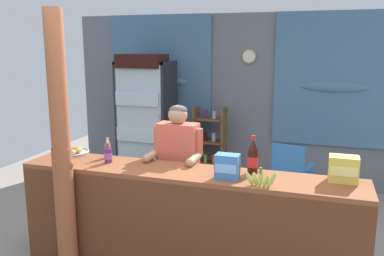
{
  "coord_description": "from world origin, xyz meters",
  "views": [
    {
      "loc": [
        1.1,
        -2.93,
        2.1
      ],
      "look_at": [
        -0.14,
        0.87,
        1.28
      ],
      "focal_mm": 38.25,
      "sensor_mm": 36.0,
      "label": 1
    }
  ],
  "objects_px": {
    "bottle_shelf_rack": "(210,144)",
    "snack_box_instant_noodle": "(343,169)",
    "stall_counter": "(182,216)",
    "pastry_tray": "(72,151)",
    "soda_bottle_cola": "(253,157)",
    "soda_bottle_grape_soda": "(108,153)",
    "plastic_lawn_chair": "(291,171)",
    "banana_bunch": "(261,179)",
    "timber_post": "(62,154)",
    "drink_fridge": "(146,113)",
    "soda_bottle_iced_tea": "(108,149)",
    "snack_box_biscuit": "(227,167)",
    "shopkeeper": "(178,161)"
  },
  "relations": [
    {
      "from": "bottle_shelf_rack",
      "to": "snack_box_instant_noodle",
      "type": "bearing_deg",
      "value": -53.04
    },
    {
      "from": "stall_counter",
      "to": "pastry_tray",
      "type": "bearing_deg",
      "value": 167.09
    },
    {
      "from": "soda_bottle_cola",
      "to": "soda_bottle_grape_soda",
      "type": "height_order",
      "value": "soda_bottle_cola"
    },
    {
      "from": "plastic_lawn_chair",
      "to": "pastry_tray",
      "type": "height_order",
      "value": "pastry_tray"
    },
    {
      "from": "banana_bunch",
      "to": "timber_post",
      "type": "bearing_deg",
      "value": -175.06
    },
    {
      "from": "drink_fridge",
      "to": "bottle_shelf_rack",
      "type": "relative_size",
      "value": 1.68
    },
    {
      "from": "soda_bottle_cola",
      "to": "plastic_lawn_chair",
      "type": "bearing_deg",
      "value": 83.33
    },
    {
      "from": "plastic_lawn_chair",
      "to": "soda_bottle_iced_tea",
      "type": "bearing_deg",
      "value": -133.96
    },
    {
      "from": "soda_bottle_cola",
      "to": "pastry_tray",
      "type": "distance_m",
      "value": 1.89
    },
    {
      "from": "plastic_lawn_chair",
      "to": "snack_box_biscuit",
      "type": "xyz_separation_m",
      "value": [
        -0.38,
        -2.0,
        0.6
      ]
    },
    {
      "from": "bottle_shelf_rack",
      "to": "snack_box_instant_noodle",
      "type": "relative_size",
      "value": 4.99
    },
    {
      "from": "bottle_shelf_rack",
      "to": "shopkeeper",
      "type": "relative_size",
      "value": 0.77
    },
    {
      "from": "stall_counter",
      "to": "snack_box_instant_noodle",
      "type": "distance_m",
      "value": 1.43
    },
    {
      "from": "soda_bottle_iced_tea",
      "to": "stall_counter",
      "type": "bearing_deg",
      "value": -18.0
    },
    {
      "from": "soda_bottle_iced_tea",
      "to": "snack_box_biscuit",
      "type": "xyz_separation_m",
      "value": [
        1.28,
        -0.28,
        0.02
      ]
    },
    {
      "from": "soda_bottle_grape_soda",
      "to": "snack_box_biscuit",
      "type": "bearing_deg",
      "value": -6.09
    },
    {
      "from": "stall_counter",
      "to": "drink_fridge",
      "type": "relative_size",
      "value": 1.59
    },
    {
      "from": "soda_bottle_grape_soda",
      "to": "soda_bottle_iced_tea",
      "type": "bearing_deg",
      "value": 120.69
    },
    {
      "from": "timber_post",
      "to": "soda_bottle_iced_tea",
      "type": "distance_m",
      "value": 0.55
    },
    {
      "from": "soda_bottle_cola",
      "to": "snack_box_biscuit",
      "type": "relative_size",
      "value": 1.57
    },
    {
      "from": "bottle_shelf_rack",
      "to": "pastry_tray",
      "type": "distance_m",
      "value": 2.52
    },
    {
      "from": "drink_fridge",
      "to": "shopkeeper",
      "type": "distance_m",
      "value": 2.24
    },
    {
      "from": "snack_box_biscuit",
      "to": "bottle_shelf_rack",
      "type": "bearing_deg",
      "value": 108.68
    },
    {
      "from": "snack_box_biscuit",
      "to": "banana_bunch",
      "type": "relative_size",
      "value": 0.8
    },
    {
      "from": "plastic_lawn_chair",
      "to": "snack_box_biscuit",
      "type": "height_order",
      "value": "snack_box_biscuit"
    },
    {
      "from": "shopkeeper",
      "to": "soda_bottle_cola",
      "type": "distance_m",
      "value": 0.86
    },
    {
      "from": "snack_box_instant_noodle",
      "to": "timber_post",
      "type": "bearing_deg",
      "value": -168.62
    },
    {
      "from": "soda_bottle_grape_soda",
      "to": "banana_bunch",
      "type": "bearing_deg",
      "value": -8.39
    },
    {
      "from": "timber_post",
      "to": "soda_bottle_grape_soda",
      "type": "distance_m",
      "value": 0.45
    },
    {
      "from": "timber_post",
      "to": "banana_bunch",
      "type": "height_order",
      "value": "timber_post"
    },
    {
      "from": "drink_fridge",
      "to": "timber_post",
      "type": "bearing_deg",
      "value": -81.62
    },
    {
      "from": "stall_counter",
      "to": "soda_bottle_grape_soda",
      "type": "bearing_deg",
      "value": 170.26
    },
    {
      "from": "timber_post",
      "to": "bottle_shelf_rack",
      "type": "relative_size",
      "value": 2.06
    },
    {
      "from": "shopkeeper",
      "to": "soda_bottle_iced_tea",
      "type": "bearing_deg",
      "value": -160.95
    },
    {
      "from": "stall_counter",
      "to": "snack_box_biscuit",
      "type": "xyz_separation_m",
      "value": [
        0.4,
        0.01,
        0.49
      ]
    },
    {
      "from": "soda_bottle_grape_soda",
      "to": "banana_bunch",
      "type": "xyz_separation_m",
      "value": [
        1.49,
        -0.22,
        -0.03
      ]
    },
    {
      "from": "drink_fridge",
      "to": "snack_box_instant_noodle",
      "type": "relative_size",
      "value": 8.37
    },
    {
      "from": "drink_fridge",
      "to": "plastic_lawn_chair",
      "type": "relative_size",
      "value": 2.28
    },
    {
      "from": "soda_bottle_cola",
      "to": "banana_bunch",
      "type": "relative_size",
      "value": 1.26
    },
    {
      "from": "shopkeeper",
      "to": "pastry_tray",
      "type": "bearing_deg",
      "value": -168.81
    },
    {
      "from": "soda_bottle_cola",
      "to": "snack_box_biscuit",
      "type": "height_order",
      "value": "soda_bottle_cola"
    },
    {
      "from": "plastic_lawn_chair",
      "to": "soda_bottle_cola",
      "type": "xyz_separation_m",
      "value": [
        -0.21,
        -1.78,
        0.64
      ]
    },
    {
      "from": "timber_post",
      "to": "plastic_lawn_chair",
      "type": "xyz_separation_m",
      "value": [
        1.83,
        2.25,
        -0.66
      ]
    },
    {
      "from": "drink_fridge",
      "to": "plastic_lawn_chair",
      "type": "xyz_separation_m",
      "value": [
        2.21,
        -0.39,
        -0.58
      ]
    },
    {
      "from": "stall_counter",
      "to": "bottle_shelf_rack",
      "type": "bearing_deg",
      "value": 100.55
    },
    {
      "from": "timber_post",
      "to": "pastry_tray",
      "type": "relative_size",
      "value": 7.11
    },
    {
      "from": "plastic_lawn_chair",
      "to": "pastry_tray",
      "type": "distance_m",
      "value": 2.75
    },
    {
      "from": "drink_fridge",
      "to": "pastry_tray",
      "type": "xyz_separation_m",
      "value": [
        0.12,
        -2.1,
        -0.06
      ]
    },
    {
      "from": "stall_counter",
      "to": "pastry_tray",
      "type": "height_order",
      "value": "pastry_tray"
    },
    {
      "from": "plastic_lawn_chair",
      "to": "pastry_tray",
      "type": "xyz_separation_m",
      "value": [
        -2.09,
        -1.71,
        0.52
      ]
    }
  ]
}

